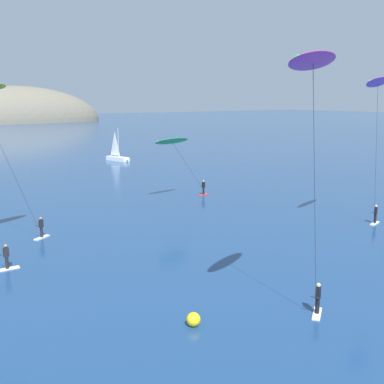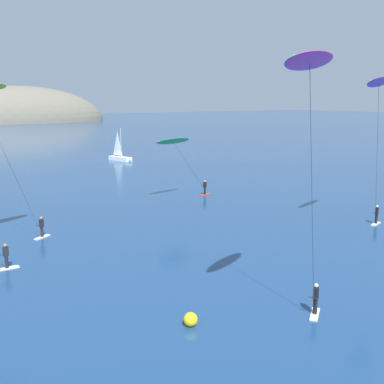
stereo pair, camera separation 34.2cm
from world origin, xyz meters
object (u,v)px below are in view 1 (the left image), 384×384
object	(u,v)px
kitesurfer_green	(175,146)
kitesurfer_magenta	(314,85)
sailboat_near	(119,157)
marker_buoy	(193,319)
kitesurfer_purple	(378,95)

from	to	relation	value
kitesurfer_green	kitesurfer_magenta	bearing A→B (deg)	-111.97
sailboat_near	marker_buoy	size ratio (longest dim) A/B	8.52
sailboat_near	kitesurfer_green	xyz separation A→B (m)	(-9.98, -33.41, 5.26)
kitesurfer_magenta	sailboat_near	bearing A→B (deg)	70.88
kitesurfer_magenta	marker_buoy	xyz separation A→B (m)	(-3.72, 3.58, -11.10)
sailboat_near	marker_buoy	bearing A→B (deg)	-113.37
kitesurfer_green	kitesurfer_magenta	distance (m)	31.04
kitesurfer_purple	kitesurfer_magenta	distance (m)	20.91
sailboat_near	marker_buoy	xyz separation A→B (m)	(-25.12, -58.15, -0.29)
kitesurfer_purple	kitesurfer_magenta	world-z (taller)	kitesurfer_magenta
kitesurfer_purple	marker_buoy	distance (m)	25.51
kitesurfer_purple	sailboat_near	bearing A→B (deg)	86.96
sailboat_near	kitesurfer_purple	bearing A→B (deg)	-93.04
sailboat_near	kitesurfer_green	bearing A→B (deg)	-106.63
kitesurfer_magenta	marker_buoy	distance (m)	12.24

